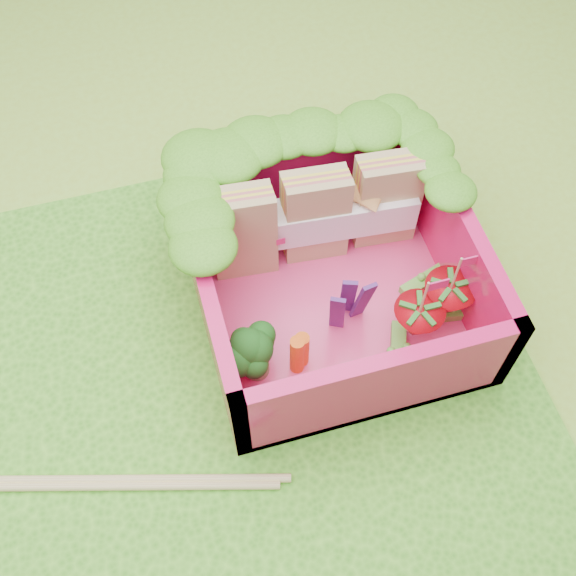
% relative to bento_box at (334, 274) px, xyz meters
% --- Properties ---
extents(ground, '(14.00, 14.00, 0.00)m').
position_rel_bento_box_xyz_m(ground, '(-0.46, -0.24, -0.31)').
color(ground, '#99C337').
rests_on(ground, ground).
extents(placemat, '(2.60, 2.60, 0.03)m').
position_rel_bento_box_xyz_m(placemat, '(-0.46, -0.24, -0.29)').
color(placemat, '#449B23').
rests_on(placemat, ground).
extents(bento_floor, '(1.30, 1.30, 0.05)m').
position_rel_bento_box_xyz_m(bento_floor, '(-0.00, 0.00, -0.25)').
color(bento_floor, '#E53A76').
rests_on(bento_floor, placemat).
extents(bento_box, '(1.30, 1.30, 0.55)m').
position_rel_bento_box_xyz_m(bento_box, '(0.00, 0.00, 0.00)').
color(bento_box, '#DD1258').
rests_on(bento_box, placemat).
extents(lettuce_ruffle, '(1.43, 0.77, 0.11)m').
position_rel_bento_box_xyz_m(lettuce_ruffle, '(-0.00, 0.47, 0.33)').
color(lettuce_ruffle, '#3D8A19').
rests_on(lettuce_ruffle, bento_box).
extents(sandwich_stack, '(1.07, 0.25, 0.56)m').
position_rel_bento_box_xyz_m(sandwich_stack, '(0.01, 0.32, 0.05)').
color(sandwich_stack, tan).
rests_on(sandwich_stack, bento_floor).
extents(broccoli, '(0.34, 0.34, 0.27)m').
position_rel_bento_box_xyz_m(broccoli, '(-0.46, -0.28, -0.03)').
color(broccoli, '#63994A').
rests_on(broccoli, bento_floor).
extents(carrot_sticks, '(0.10, 0.10, 0.26)m').
position_rel_bento_box_xyz_m(carrot_sticks, '(-0.26, -0.31, -0.10)').
color(carrot_sticks, orange).
rests_on(carrot_sticks, bento_floor).
extents(purple_wedges, '(0.21, 0.12, 0.38)m').
position_rel_bento_box_xyz_m(purple_wedges, '(0.03, -0.15, -0.04)').
color(purple_wedges, '#461957').
rests_on(purple_wedges, bento_floor).
extents(strawberry_left, '(0.24, 0.24, 0.48)m').
position_rel_bento_box_xyz_m(strawberry_left, '(0.32, -0.31, -0.10)').
color(strawberry_left, red).
rests_on(strawberry_left, bento_floor).
extents(strawberry_right, '(0.25, 0.25, 0.49)m').
position_rel_bento_box_xyz_m(strawberry_right, '(0.50, -0.23, -0.09)').
color(strawberry_right, red).
rests_on(strawberry_right, bento_floor).
extents(snap_peas, '(0.55, 0.59, 0.05)m').
position_rel_bento_box_xyz_m(snap_peas, '(0.40, -0.23, -0.20)').
color(snap_peas, '#5BBA3A').
rests_on(snap_peas, bento_floor).
extents(chopsticks, '(2.28, 0.67, 0.04)m').
position_rel_bento_box_xyz_m(chopsticks, '(-1.58, -0.52, -0.26)').
color(chopsticks, tan).
rests_on(chopsticks, placemat).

